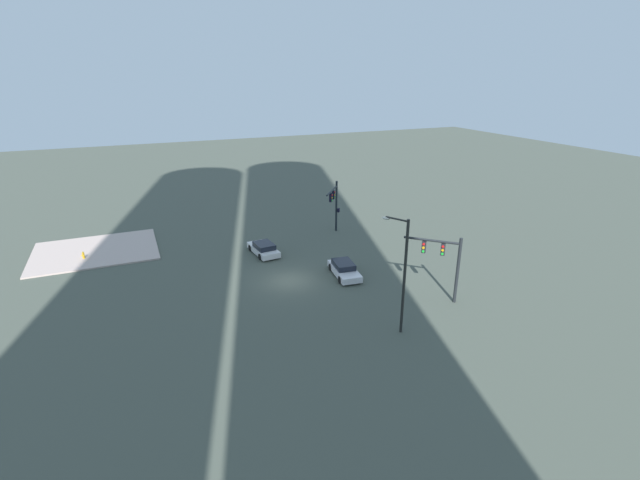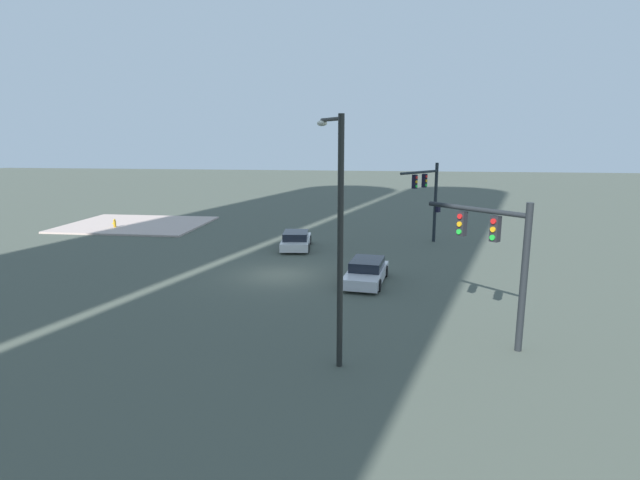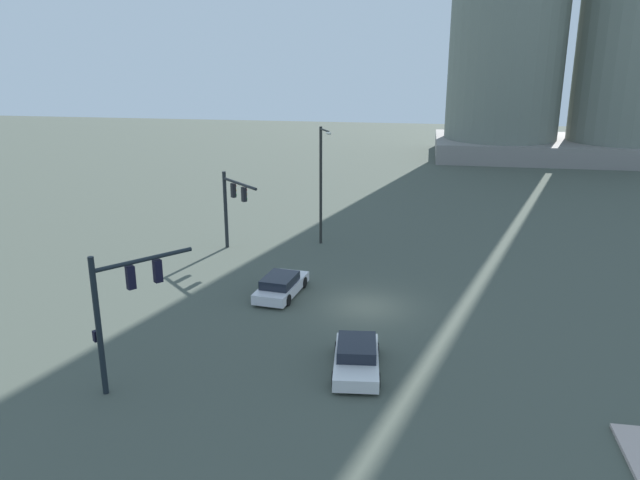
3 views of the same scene
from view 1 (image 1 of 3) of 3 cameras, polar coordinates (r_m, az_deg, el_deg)
ground_plane at (r=39.92m, az=-3.86°, el=-5.13°), size 179.97×179.97×0.00m
sidewalk_corner at (r=51.42m, az=-26.32°, el=-1.23°), size 11.76×9.47×0.15m
traffic_signal_near_corner at (r=36.46m, az=15.45°, el=-2.19°), size 3.27×3.20×5.39m
traffic_signal_opposite_side at (r=50.27m, az=1.83°, el=4.93°), size 3.11×3.45×5.78m
streetlamp_curved_arm at (r=30.94m, az=10.28°, el=-3.63°), size 1.15×1.89×8.29m
sedan_car_approaching at (r=40.73m, az=3.05°, el=-3.68°), size 2.37×4.66×1.21m
sedan_car_waiting_far at (r=45.68m, az=-7.09°, el=-1.08°), size 2.30×4.52×1.21m
fire_hydrant_on_curb at (r=49.59m, az=-27.56°, el=-1.69°), size 0.33×0.22×0.71m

